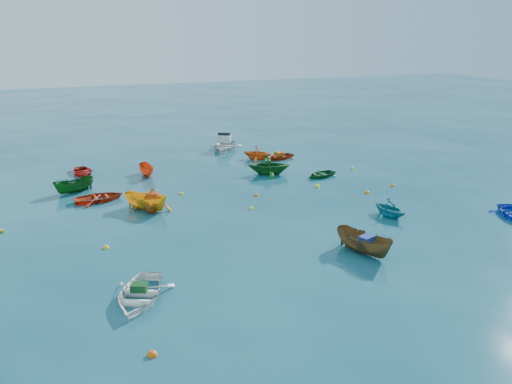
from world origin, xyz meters
name	(u,v)px	position (x,y,z in m)	size (l,w,h in m)	color
ground	(286,224)	(0.00, 0.00, 0.00)	(160.00, 160.00, 0.00)	#0B3F50
dinghy_white_near	(140,299)	(-9.21, -5.68, 0.00)	(2.54, 3.55, 0.74)	white
sampan_brown_mid	(363,253)	(2.04, -5.03, 0.00)	(1.25, 3.31, 1.28)	brown
dinghy_orange_w	(153,209)	(-6.87, 5.12, 0.00)	(2.46, 2.85, 1.50)	orange
sampan_yellow_mid	(147,209)	(-7.24, 5.26, 0.00)	(1.19, 3.16, 1.22)	orange
dinghy_green_e	(321,176)	(6.42, 7.99, 0.00)	(1.85, 2.59, 0.54)	#135421
dinghy_cyan_se	(389,216)	(6.33, -1.06, 0.00)	(2.00, 2.32, 1.22)	#167A88
dinghy_red_nw	(99,201)	(-9.92, 8.03, 0.00)	(2.27, 3.17, 0.66)	#B92C0F
sampan_orange_n	(147,175)	(-6.02, 12.96, 0.00)	(0.97, 2.58, 1.00)	#DA4514
dinghy_green_n	(269,174)	(2.95, 9.97, 0.00)	(2.76, 3.20, 1.68)	#13551A
dinghy_red_ne	(279,159)	(5.63, 14.17, 0.00)	(1.97, 2.75, 0.57)	#AE370E
dinghy_red_far	(83,174)	(-10.67, 15.05, 0.00)	(2.04, 2.85, 0.59)	#B0150E
dinghy_orange_far	(258,159)	(3.78, 14.69, 0.00)	(2.17, 2.51, 1.32)	orange
sampan_green_far	(75,192)	(-11.36, 10.53, 0.00)	(1.08, 2.86, 1.11)	#114B15
motorboat_white	(224,149)	(2.14, 19.23, 0.00)	(3.07, 4.29, 1.49)	silver
tarp_green_a	(139,287)	(-9.17, -5.59, 0.53)	(0.66, 0.50, 0.32)	#10421C
tarp_blue_a	(367,239)	(2.09, -5.17, 0.81)	(0.70, 0.53, 0.34)	navy
tarp_orange_a	(152,195)	(-6.85, 5.17, 0.92)	(0.71, 0.54, 0.34)	#B94413
tarp_green_b	(268,162)	(2.85, 10.00, 0.99)	(0.59, 0.45, 0.29)	#124A17
tarp_orange_b	(279,154)	(5.53, 14.14, 0.45)	(0.68, 0.51, 0.33)	#CF5515
buoy_or_a	(152,355)	(-9.34, -9.65, 0.00)	(0.37, 0.37, 0.37)	#E2580C
buoy_ye_a	(251,209)	(-1.06, 3.07, 0.00)	(0.32, 0.32, 0.32)	yellow
buoy_or_b	(367,193)	(7.52, 3.22, 0.00)	(0.36, 0.36, 0.36)	orange
buoy_ye_b	(106,248)	(-10.10, 0.14, 0.00)	(0.33, 0.33, 0.33)	yellow
buoy_or_c	(256,196)	(0.16, 5.39, 0.00)	(0.32, 0.32, 0.32)	orange
buoy_ye_c	(317,187)	(4.94, 5.69, 0.00)	(0.38, 0.38, 0.38)	yellow
buoy_or_d	(393,186)	(10.13, 3.96, 0.00)	(0.34, 0.34, 0.34)	orange
buoy_ye_d	(181,194)	(-4.54, 7.55, 0.00)	(0.30, 0.30, 0.30)	yellow
buoy_or_e	(282,154)	(6.52, 15.59, 0.00)	(0.38, 0.38, 0.38)	orange
buoy_ye_e	(353,169)	(9.85, 9.01, 0.00)	(0.32, 0.32, 0.32)	yellow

